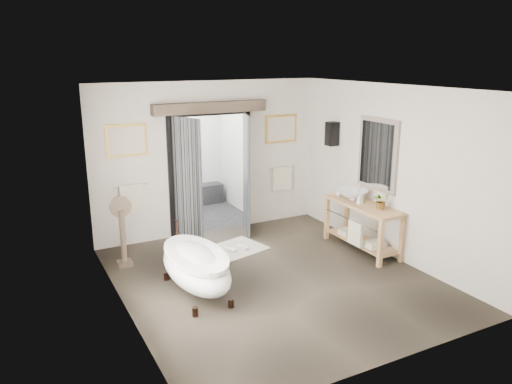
# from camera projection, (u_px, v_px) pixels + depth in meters

# --- Properties ---
(ground_plane) EXTENTS (5.00, 5.00, 0.00)m
(ground_plane) POSITION_uv_depth(u_px,v_px,m) (274.00, 279.00, 7.71)
(ground_plane) COLOR #4D4436
(room_shell) EXTENTS (4.52, 5.02, 2.91)m
(room_shell) POSITION_uv_depth(u_px,v_px,m) (277.00, 163.00, 7.10)
(room_shell) COLOR silver
(room_shell) RESTS_ON ground_plane
(shower_room) EXTENTS (2.22, 2.01, 2.51)m
(shower_room) POSITION_uv_depth(u_px,v_px,m) (184.00, 171.00, 10.89)
(shower_room) COLOR black
(shower_room) RESTS_ON ground_plane
(back_wall_dressing) EXTENTS (3.82, 0.78, 2.52)m
(back_wall_dressing) POSITION_uv_depth(u_px,v_px,m) (213.00, 154.00, 9.28)
(back_wall_dressing) COLOR black
(back_wall_dressing) RESTS_ON ground_plane
(clawfoot_tub) EXTENTS (0.79, 1.77, 0.86)m
(clawfoot_tub) POSITION_uv_depth(u_px,v_px,m) (196.00, 266.00, 7.15)
(clawfoot_tub) COLOR black
(clawfoot_tub) RESTS_ON ground_plane
(vanity) EXTENTS (0.57, 1.60, 0.85)m
(vanity) POSITION_uv_depth(u_px,v_px,m) (362.00, 223.00, 8.73)
(vanity) COLOR tan
(vanity) RESTS_ON ground_plane
(pedestal_mirror) EXTENTS (0.35, 0.23, 1.19)m
(pedestal_mirror) POSITION_uv_depth(u_px,v_px,m) (123.00, 236.00, 8.06)
(pedestal_mirror) COLOR brown
(pedestal_mirror) RESTS_ON ground_plane
(rug) EXTENTS (1.36, 1.08, 0.01)m
(rug) POSITION_uv_depth(u_px,v_px,m) (231.00, 250.00, 8.84)
(rug) COLOR silver
(rug) RESTS_ON ground_plane
(slippers) EXTENTS (0.43, 0.27, 0.05)m
(slippers) POSITION_uv_depth(u_px,v_px,m) (236.00, 248.00, 8.82)
(slippers) COLOR white
(slippers) RESTS_ON rug
(basin) EXTENTS (0.66, 0.66, 0.19)m
(basin) POSITION_uv_depth(u_px,v_px,m) (353.00, 195.00, 8.87)
(basin) COLOR white
(basin) RESTS_ON vanity
(plant) EXTENTS (0.30, 0.27, 0.29)m
(plant) POSITION_uv_depth(u_px,v_px,m) (381.00, 201.00, 8.33)
(plant) COLOR gray
(plant) RESTS_ON vanity
(soap_bottle_a) EXTENTS (0.09, 0.09, 0.18)m
(soap_bottle_a) POSITION_uv_depth(u_px,v_px,m) (360.00, 199.00, 8.64)
(soap_bottle_a) COLOR gray
(soap_bottle_a) RESTS_ON vanity
(soap_bottle_b) EXTENTS (0.15, 0.15, 0.15)m
(soap_bottle_b) POSITION_uv_depth(u_px,v_px,m) (339.00, 192.00, 9.10)
(soap_bottle_b) COLOR gray
(soap_bottle_b) RESTS_ON vanity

